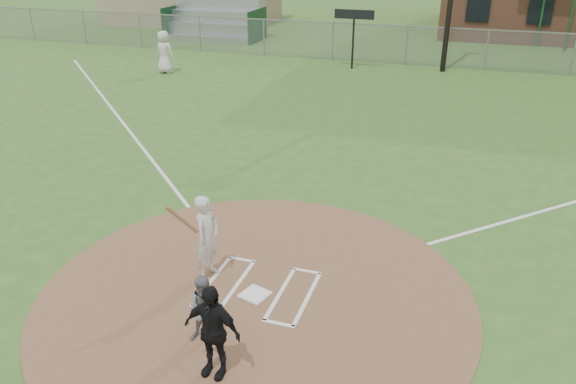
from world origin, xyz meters
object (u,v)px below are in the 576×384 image
(umpire, at_px, (212,331))
(ondeck_player, at_px, (164,52))
(home_plate, at_px, (255,294))
(batter_at_plate, at_px, (207,237))
(catcher, at_px, (206,309))

(umpire, distance_m, ondeck_player, 21.74)
(home_plate, relative_size, umpire, 0.30)
(umpire, relative_size, batter_at_plate, 0.91)
(catcher, xyz_separation_m, batter_at_plate, (-0.83, 1.81, 0.27))
(home_plate, distance_m, batter_at_plate, 1.47)
(home_plate, distance_m, ondeck_player, 19.88)
(catcher, xyz_separation_m, ondeck_player, (-10.86, 17.88, 0.38))
(batter_at_plate, bearing_deg, umpire, -62.94)
(umpire, bearing_deg, ondeck_player, 125.45)
(catcher, bearing_deg, umpire, -74.36)
(batter_at_plate, bearing_deg, home_plate, -17.51)
(home_plate, bearing_deg, batter_at_plate, 162.49)
(catcher, height_order, batter_at_plate, batter_at_plate)
(catcher, relative_size, umpire, 0.77)
(home_plate, xyz_separation_m, catcher, (-0.30, -1.45, 0.61))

